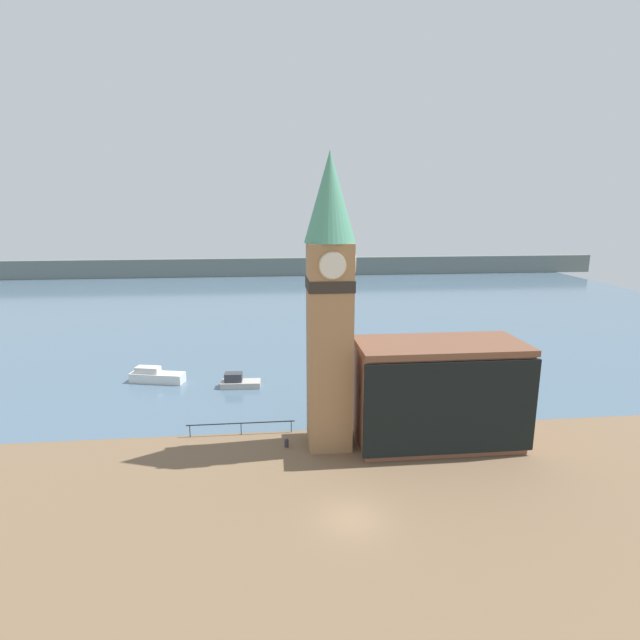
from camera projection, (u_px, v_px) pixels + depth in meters
ground_plane at (352, 519)px, 31.50m from camera, size 160.00×160.00×0.00m
water at (293, 302)px, 102.27m from camera, size 160.00×120.00×0.00m
far_shoreline at (286, 267)px, 140.48m from camera, size 180.00×3.00×5.00m
pier_railing at (241, 424)px, 42.90m from camera, size 9.26×0.08×1.09m
clock_tower at (330, 297)px, 38.58m from camera, size 3.90×3.90×23.31m
pier_building at (439, 393)px, 40.76m from camera, size 13.58×6.32×8.63m
boat_near at (239, 382)px, 54.30m from camera, size 4.33×2.01×1.60m
boat_far at (156, 376)px, 55.80m from camera, size 6.22×3.10×1.74m
mooring_bollard_near at (287, 442)px, 40.83m from camera, size 0.35×0.35×0.72m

